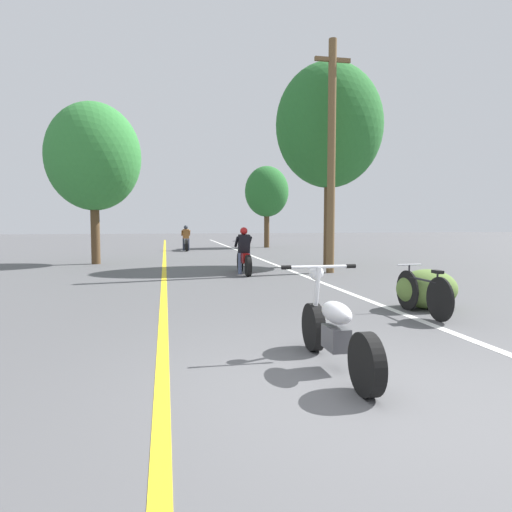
{
  "coord_description": "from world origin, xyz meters",
  "views": [
    {
      "loc": [
        -1.65,
        -3.75,
        1.53
      ],
      "look_at": [
        0.02,
        4.64,
        0.9
      ],
      "focal_mm": 32.0,
      "sensor_mm": 36.0,
      "label": 1
    }
  ],
  "objects_px": {
    "motorcycle_rider_lead": "(244,256)",
    "bicycle_parked": "(423,293)",
    "utility_pole": "(331,155)",
    "roadside_tree_right_far": "(267,192)",
    "motorcycle_rider_far": "(186,241)",
    "motorcycle_foreground": "(335,330)",
    "roadside_tree_right_near": "(329,126)",
    "roadside_tree_left": "(93,157)"
  },
  "relations": [
    {
      "from": "roadside_tree_right_near",
      "to": "motorcycle_rider_far",
      "type": "xyz_separation_m",
      "value": [
        -4.56,
        9.77,
        -4.35
      ]
    },
    {
      "from": "utility_pole",
      "to": "roadside_tree_right_near",
      "type": "xyz_separation_m",
      "value": [
        0.73,
        2.18,
        1.32
      ]
    },
    {
      "from": "roadside_tree_left",
      "to": "roadside_tree_right_far",
      "type": "bearing_deg",
      "value": 48.14
    },
    {
      "from": "utility_pole",
      "to": "roadside_tree_left",
      "type": "relative_size",
      "value": 1.18
    },
    {
      "from": "motorcycle_foreground",
      "to": "bicycle_parked",
      "type": "relative_size",
      "value": 1.22
    },
    {
      "from": "roadside_tree_right_near",
      "to": "roadside_tree_left",
      "type": "height_order",
      "value": "roadside_tree_right_near"
    },
    {
      "from": "motorcycle_rider_lead",
      "to": "roadside_tree_left",
      "type": "bearing_deg",
      "value": 138.85
    },
    {
      "from": "roadside_tree_left",
      "to": "bicycle_parked",
      "type": "distance_m",
      "value": 13.24
    },
    {
      "from": "motorcycle_rider_lead",
      "to": "motorcycle_rider_far",
      "type": "bearing_deg",
      "value": 95.86
    },
    {
      "from": "motorcycle_rider_lead",
      "to": "bicycle_parked",
      "type": "distance_m",
      "value": 6.91
    },
    {
      "from": "roadside_tree_right_near",
      "to": "bicycle_parked",
      "type": "bearing_deg",
      "value": -100.03
    },
    {
      "from": "motorcycle_foreground",
      "to": "motorcycle_rider_far",
      "type": "height_order",
      "value": "motorcycle_rider_far"
    },
    {
      "from": "motorcycle_rider_lead",
      "to": "bicycle_parked",
      "type": "relative_size",
      "value": 1.21
    },
    {
      "from": "utility_pole",
      "to": "motorcycle_foreground",
      "type": "distance_m",
      "value": 9.8
    },
    {
      "from": "utility_pole",
      "to": "roadside_tree_left",
      "type": "bearing_deg",
      "value": 148.98
    },
    {
      "from": "motorcycle_rider_lead",
      "to": "roadside_tree_right_far",
      "type": "bearing_deg",
      "value": 74.68
    },
    {
      "from": "roadside_tree_left",
      "to": "motorcycle_rider_far",
      "type": "xyz_separation_m",
      "value": [
        3.63,
        7.47,
        -3.38
      ]
    },
    {
      "from": "utility_pole",
      "to": "roadside_tree_right_far",
      "type": "relative_size",
      "value": 1.4
    },
    {
      "from": "roadside_tree_right_far",
      "to": "motorcycle_foreground",
      "type": "relative_size",
      "value": 2.43
    },
    {
      "from": "roadside_tree_right_near",
      "to": "motorcycle_rider_far",
      "type": "relative_size",
      "value": 3.38
    },
    {
      "from": "utility_pole",
      "to": "motorcycle_foreground",
      "type": "bearing_deg",
      "value": -110.21
    },
    {
      "from": "motorcycle_foreground",
      "to": "bicycle_parked",
      "type": "bearing_deg",
      "value": 43.65
    },
    {
      "from": "utility_pole",
      "to": "motorcycle_rider_lead",
      "type": "relative_size",
      "value": 3.43
    },
    {
      "from": "utility_pole",
      "to": "motorcycle_foreground",
      "type": "xyz_separation_m",
      "value": [
        -3.2,
        -8.71,
        -3.15
      ]
    },
    {
      "from": "motorcycle_rider_lead",
      "to": "motorcycle_rider_far",
      "type": "relative_size",
      "value": 0.97
    },
    {
      "from": "roadside_tree_right_far",
      "to": "bicycle_parked",
      "type": "xyz_separation_m",
      "value": [
        -1.96,
        -20.51,
        -3.01
      ]
    },
    {
      "from": "roadside_tree_left",
      "to": "motorcycle_rider_lead",
      "type": "bearing_deg",
      "value": -41.15
    },
    {
      "from": "bicycle_parked",
      "to": "motorcycle_rider_lead",
      "type": "bearing_deg",
      "value": 105.41
    },
    {
      "from": "roadside_tree_right_near",
      "to": "roadside_tree_left",
      "type": "bearing_deg",
      "value": 164.31
    },
    {
      "from": "roadside_tree_right_far",
      "to": "motorcycle_rider_far",
      "type": "relative_size",
      "value": 2.37
    },
    {
      "from": "roadside_tree_left",
      "to": "motorcycle_foreground",
      "type": "height_order",
      "value": "roadside_tree_left"
    },
    {
      "from": "roadside_tree_right_far",
      "to": "roadside_tree_left",
      "type": "xyz_separation_m",
      "value": [
        -8.62,
        -9.62,
        0.52
      ]
    },
    {
      "from": "roadside_tree_right_far",
      "to": "motorcycle_foreground",
      "type": "bearing_deg",
      "value": -100.85
    },
    {
      "from": "utility_pole",
      "to": "roadside_tree_right_near",
      "type": "distance_m",
      "value": 2.65
    },
    {
      "from": "roadside_tree_left",
      "to": "motorcycle_rider_far",
      "type": "bearing_deg",
      "value": 64.07
    },
    {
      "from": "utility_pole",
      "to": "bicycle_parked",
      "type": "xyz_separation_m",
      "value": [
        -0.79,
        -6.4,
        -3.18
      ]
    },
    {
      "from": "utility_pole",
      "to": "bicycle_parked",
      "type": "relative_size",
      "value": 4.16
    },
    {
      "from": "roadside_tree_right_far",
      "to": "motorcycle_foreground",
      "type": "xyz_separation_m",
      "value": [
        -4.37,
        -22.81,
        -2.98
      ]
    },
    {
      "from": "motorcycle_rider_far",
      "to": "roadside_tree_left",
      "type": "bearing_deg",
      "value": -115.93
    },
    {
      "from": "utility_pole",
      "to": "motorcycle_rider_lead",
      "type": "height_order",
      "value": "utility_pole"
    },
    {
      "from": "roadside_tree_left",
      "to": "motorcycle_foreground",
      "type": "distance_m",
      "value": 14.29
    },
    {
      "from": "motorcycle_rider_lead",
      "to": "motorcycle_rider_far",
      "type": "height_order",
      "value": "motorcycle_rider_lead"
    }
  ]
}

